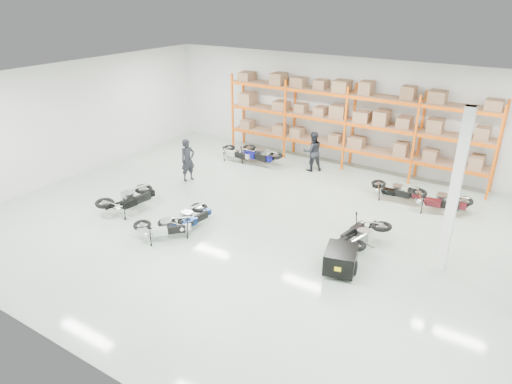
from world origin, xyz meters
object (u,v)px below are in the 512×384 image
Objects in this scene: moto_silver_left at (165,223)px; moto_back_a at (258,151)px; moto_back_c at (395,187)px; moto_blue_centre at (188,215)px; trailer at (341,259)px; moto_back_b at (238,150)px; person_back at (313,151)px; moto_back_d at (440,197)px; moto_touring_right at (363,230)px; person_left at (188,160)px; moto_black_far_left at (128,195)px.

moto_silver_left is 0.87× the size of moto_back_a.
moto_back_a is 1.18× the size of moto_back_c.
moto_blue_centre reaches higher than trailer.
moto_back_c is (7.10, -0.30, -0.01)m from moto_back_b.
moto_back_b is at bearing -31.52° from person_back.
moto_back_b is 0.91× the size of moto_back_d.
moto_touring_right is at bearing 86.23° from person_back.
moto_back_d is (8.68, -0.45, 0.05)m from moto_back_b.
moto_back_d reaches higher than moto_silver_left.
person_left reaches higher than moto_back_b.
person_left is (-9.06, -2.46, 0.30)m from moto_back_d.
moto_back_a is 1.16× the size of moto_back_b.
person_back reaches higher than moto_touring_right.
moto_back_a is (-1.08, 7.05, 0.08)m from moto_silver_left.
moto_back_b is at bearing -63.19° from moto_blue_centre.
person_back reaches higher than moto_blue_centre.
person_back is (1.27, 7.55, 0.35)m from moto_silver_left.
moto_touring_right is 1.07× the size of person_back.
moto_blue_centre is 2.59m from moto_black_far_left.
person_back is at bearing -28.77° from person_left.
moto_back_a is 7.75m from moto_back_d.
moto_black_far_left is at bearing 26.46° from moto_silver_left.
moto_black_far_left is at bearing -162.18° from person_left.
moto_blue_centre is 8.52m from moto_back_d.
moto_back_b is 8.69m from moto_back_d.
moto_touring_right reaches higher than trailer.
person_back reaches higher than moto_black_far_left.
moto_back_a reaches higher than moto_touring_right.
moto_back_c is (6.15, -0.50, -0.09)m from moto_back_a.
moto_touring_right is at bearing 153.60° from moto_back_d.
person_back is at bearing -73.71° from moto_back_b.
person_left is at bearing 106.36° from moto_back_c.
person_left is at bearing 176.97° from moto_back_b.
trailer is 8.69m from moto_back_a.
moto_back_c is at bearing -87.93° from moto_back_b.
moto_blue_centre is 6.46m from moto_back_b.
person_back is at bearing 72.21° from moto_back_d.
moto_back_c is at bearing 102.84° from moto_touring_right.
moto_back_a is 6.17m from moto_back_c.
person_left is (-1.33, -3.11, 0.27)m from moto_back_a.
moto_blue_centre is 0.84m from moto_silver_left.
moto_back_b is 3.38m from person_back.
moto_black_far_left reaches higher than moto_silver_left.
moto_touring_right is at bearing -115.16° from moto_back_b.
moto_blue_centre is 6.83m from person_back.
moto_back_d is (6.65, 6.41, 0.05)m from moto_silver_left.
moto_back_d is at bearing -57.95° from person_left.
person_left is (-0.38, -2.91, 0.35)m from moto_back_b.
moto_back_d is 1.06× the size of person_back.
moto_silver_left is at bearing -131.76° from person_left.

